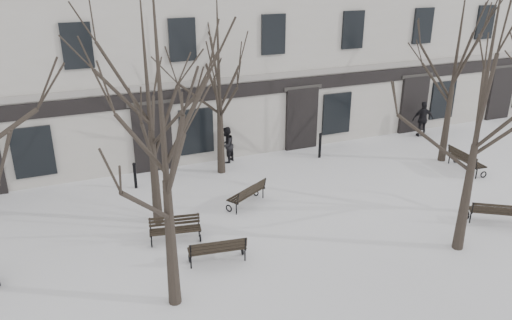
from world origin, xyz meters
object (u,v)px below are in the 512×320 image
tree_1 (161,111)px  bench_5 (466,160)px  bench_1 (217,249)px  bench_3 (175,229)px  bench_2 (496,212)px  tree_2 (485,87)px  bench_4 (248,194)px

tree_1 → bench_5: (13.57, 3.88, -4.69)m
tree_1 → bench_1: (1.62, 1.32, -4.72)m
bench_3 → bench_2: bearing=-6.5°
tree_1 → tree_2: (8.77, -0.80, -0.10)m
bench_2 → bench_5: bearing=-88.7°
tree_1 → bench_4: size_ratio=4.74×
bench_3 → bench_4: 3.37m
tree_2 → bench_1: tree_2 is taller
tree_1 → bench_5: size_ratio=4.40×
tree_2 → bench_3: size_ratio=4.86×
bench_1 → bench_5: size_ratio=0.93×
tree_1 → bench_4: tree_1 is taller
tree_2 → bench_5: tree_2 is taller
bench_4 → bench_5: size_ratio=0.93×
bench_1 → bench_4: bench_4 is taller
bench_4 → bench_3: bearing=-5.8°
bench_5 → tree_2: bearing=139.9°
bench_1 → bench_3: bearing=-55.8°
tree_1 → bench_2: tree_1 is taller
tree_2 → bench_4: size_ratio=4.65×
bench_4 → bench_5: bench_5 is taller
tree_2 → bench_2: tree_2 is taller
bench_1 → bench_5: bearing=-159.7°
tree_1 → bench_1: size_ratio=4.71×
bench_5 → bench_1: bearing=107.7°
tree_2 → bench_2: 5.21m
bench_1 → bench_2: (9.41, -1.41, -0.01)m
bench_3 → tree_2: bearing=-15.2°
bench_3 → bench_5: (12.77, 0.85, 0.06)m
tree_1 → bench_1: tree_1 is taller
bench_4 → bench_5: bearing=145.6°
tree_2 → bench_1: size_ratio=4.63×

